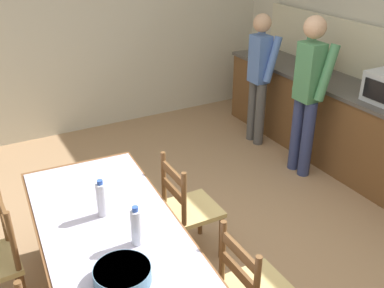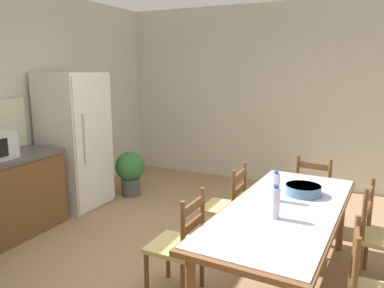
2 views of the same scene
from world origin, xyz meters
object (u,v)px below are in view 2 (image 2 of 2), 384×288
(bottle_near_centre, at_px, (275,203))
(chair_side_far_left, at_px, (179,245))
(bottle_off_centre, at_px, (276,187))
(chair_side_near_right, at_px, (381,237))
(chair_head_end, at_px, (315,194))
(chair_side_far_right, at_px, (227,207))
(serving_bowl, at_px, (303,189))
(refrigerator, at_px, (75,141))
(dining_table, at_px, (284,215))
(potted_plant, at_px, (130,170))

(bottle_near_centre, distance_m, chair_side_far_left, 0.88)
(chair_side_far_left, bearing_deg, bottle_near_centre, 103.70)
(bottle_off_centre, bearing_deg, chair_side_near_right, -69.01)
(bottle_off_centre, distance_m, chair_head_end, 1.36)
(bottle_near_centre, relative_size, chair_side_far_right, 0.30)
(serving_bowl, height_order, chair_head_end, chair_head_end)
(bottle_near_centre, xyz_separation_m, bottle_off_centre, (0.39, 0.09, 0.00))
(chair_side_far_left, bearing_deg, refrigerator, -118.96)
(refrigerator, height_order, chair_side_far_left, refrigerator)
(bottle_off_centre, bearing_deg, dining_table, -138.32)
(dining_table, height_order, chair_head_end, chair_head_end)
(bottle_off_centre, relative_size, serving_bowl, 0.84)
(refrigerator, relative_size, chair_side_near_right, 2.02)
(chair_side_far_right, bearing_deg, chair_side_near_right, 86.52)
(dining_table, bearing_deg, serving_bowl, -13.44)
(chair_head_end, bearing_deg, potted_plant, 5.61)
(chair_side_far_right, bearing_deg, refrigerator, -97.20)
(bottle_off_centre, height_order, chair_side_far_left, bottle_off_centre)
(bottle_off_centre, distance_m, potted_plant, 2.88)
(serving_bowl, xyz_separation_m, chair_side_far_left, (-0.83, 0.86, -0.36))
(dining_table, xyz_separation_m, potted_plant, (1.50, 2.59, -0.29))
(bottle_off_centre, bearing_deg, refrigerator, 76.06)
(dining_table, bearing_deg, chair_side_far_left, 120.20)
(chair_head_end, bearing_deg, dining_table, 94.45)
(dining_table, height_order, serving_bowl, serving_bowl)
(refrigerator, xyz_separation_m, chair_head_end, (0.55, -3.10, -0.48))
(dining_table, relative_size, chair_side_near_right, 2.48)
(serving_bowl, height_order, chair_side_near_right, chair_side_near_right)
(serving_bowl, distance_m, chair_side_far_right, 0.89)
(serving_bowl, relative_size, chair_head_end, 0.35)
(potted_plant, bearing_deg, chair_side_far_left, -136.92)
(serving_bowl, bearing_deg, chair_side_near_right, -84.04)
(bottle_near_centre, distance_m, chair_side_far_right, 1.15)
(chair_side_near_right, height_order, chair_side_far_right, same)
(chair_side_near_right, bearing_deg, chair_head_end, 44.09)
(potted_plant, bearing_deg, bottle_near_centre, -124.63)
(bottle_off_centre, relative_size, chair_head_end, 0.30)
(bottle_near_centre, xyz_separation_m, potted_plant, (1.77, 2.57, -0.49))
(serving_bowl, relative_size, chair_side_near_right, 0.35)
(bottle_off_centre, distance_m, serving_bowl, 0.34)
(dining_table, relative_size, chair_head_end, 2.48)
(serving_bowl, height_order, chair_side_far_right, chair_side_far_right)
(serving_bowl, relative_size, chair_side_far_right, 0.35)
(chair_side_far_right, bearing_deg, serving_bowl, 78.53)
(dining_table, bearing_deg, bottle_near_centre, 176.39)
(chair_side_near_right, relative_size, potted_plant, 1.36)
(refrigerator, height_order, dining_table, refrigerator)
(bottle_off_centre, xyz_separation_m, chair_head_end, (1.27, -0.19, -0.44))
(bottle_off_centre, relative_size, chair_side_far_right, 0.30)
(chair_side_far_left, xyz_separation_m, potted_plant, (1.95, 1.82, -0.06))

